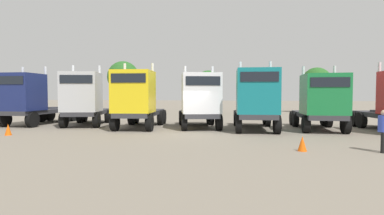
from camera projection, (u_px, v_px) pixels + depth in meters
name	position (u px, v px, depth m)	size (l,w,h in m)	color
ground	(188.00, 133.00, 17.66)	(200.00, 200.00, 0.00)	gray
semi_truck_navy	(29.00, 99.00, 21.65)	(2.69, 6.33, 4.37)	#333338
semi_truck_silver	(84.00, 99.00, 21.16)	(3.98, 6.44, 4.41)	#333338
semi_truck_yellow	(137.00, 99.00, 19.39)	(3.22, 6.40, 4.38)	#333338
semi_truck_white	(200.00, 100.00, 19.64)	(3.94, 6.22, 4.23)	#333338
semi_truck_teal	(256.00, 99.00, 18.32)	(3.00, 6.60, 4.39)	#333338
semi_truck_green	(321.00, 102.00, 18.30)	(2.70, 5.87, 4.10)	#333338
visitor_with_camera	(384.00, 128.00, 11.53)	(0.53, 0.53, 1.67)	black
traffic_cone_near	(302.00, 144.00, 11.85)	(0.36, 0.36, 0.60)	#F2590C
traffic_cone_mid	(8.00, 130.00, 16.50)	(0.36, 0.36, 0.63)	#F2590C
oak_far_left	(123.00, 77.00, 40.79)	(4.33, 4.33, 6.90)	#4C3823
oak_far_centre	(208.00, 85.00, 34.48)	(3.35, 3.35, 5.11)	#4C3823
oak_far_right	(317.00, 82.00, 37.20)	(3.59, 3.59, 5.71)	#4C3823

